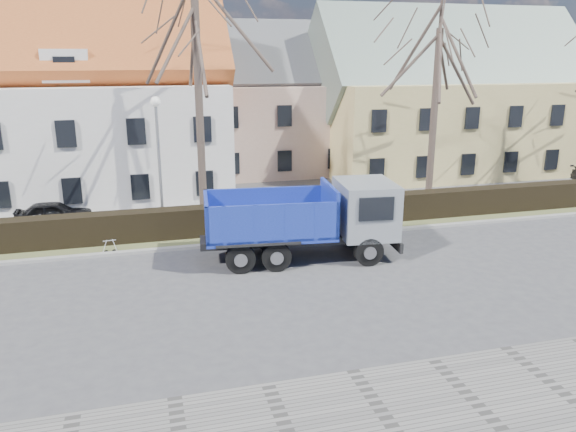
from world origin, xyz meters
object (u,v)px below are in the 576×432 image
object	(u,v)px
dump_truck	(295,221)
streetlight	(160,166)
cart_frame	(105,247)
parked_car_a	(54,213)

from	to	relation	value
dump_truck	streetlight	bearing A→B (deg)	141.75
cart_frame	parked_car_a	bearing A→B (deg)	117.20
streetlight	parked_car_a	world-z (taller)	streetlight
dump_truck	cart_frame	size ratio (longest dim) A/B	10.98
streetlight	cart_frame	xyz separation A→B (m)	(-2.44, -2.21, -2.74)
streetlight	cart_frame	size ratio (longest dim) A/B	8.66
streetlight	parked_car_a	distance (m)	6.01
dump_truck	parked_car_a	distance (m)	12.09
dump_truck	cart_frame	distance (m)	7.75
dump_truck	cart_frame	world-z (taller)	dump_truck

